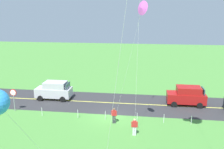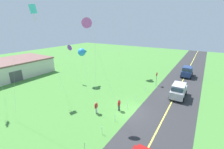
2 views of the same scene
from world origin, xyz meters
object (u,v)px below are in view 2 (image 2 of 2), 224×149
object	(u,v)px
car_suv_foreground	(179,90)
kite_red_low	(87,23)
person_adult_near	(119,105)
kite_cyan_top	(70,48)
stop_sign	(157,76)
person_adult_companion	(96,107)
car_parked_east_far	(187,71)
warehouse_distant	(3,70)
kite_purple_back	(82,52)
kite_yellow_high	(34,11)

from	to	relation	value
car_suv_foreground	kite_red_low	bearing A→B (deg)	141.35
person_adult_near	kite_cyan_top	xyz separation A→B (m)	(4.92, 13.68, 5.81)
stop_sign	kite_red_low	xyz separation A→B (m)	(-13.73, 4.25, 9.15)
person_adult_companion	car_suv_foreground	bearing A→B (deg)	27.48
person_adult_near	kite_red_low	xyz separation A→B (m)	(-2.43, 2.71, 10.08)
stop_sign	person_adult_near	bearing A→B (deg)	172.26
car_suv_foreground	car_parked_east_far	world-z (taller)	same
stop_sign	kite_cyan_top	size ratio (longest dim) A/B	0.35
car_suv_foreground	warehouse_distant	bearing A→B (deg)	106.32
car_suv_foreground	stop_sign	size ratio (longest dim) A/B	1.72
car_parked_east_far	kite_purple_back	distance (m)	22.81
person_adult_near	kite_red_low	bearing A→B (deg)	-98.43
warehouse_distant	kite_cyan_top	bearing A→B (deg)	-65.23
stop_sign	person_adult_companion	size ratio (longest dim) A/B	1.60
person_adult_near	person_adult_companion	world-z (taller)	same
person_adult_companion	kite_yellow_high	distance (m)	15.50
kite_yellow_high	warehouse_distant	size ratio (longest dim) A/B	0.74
kite_cyan_top	kite_purple_back	distance (m)	3.01
car_parked_east_far	person_adult_near	size ratio (longest dim) A/B	2.75
kite_red_low	kite_cyan_top	bearing A→B (deg)	56.16
car_parked_east_far	stop_sign	size ratio (longest dim) A/B	1.72
kite_yellow_high	warehouse_distant	world-z (taller)	kite_yellow_high
car_suv_foreground	stop_sign	xyz separation A→B (m)	(2.99, 4.34, 0.65)
kite_red_low	kite_cyan_top	world-z (taller)	kite_red_low
stop_sign	warehouse_distant	xyz separation A→B (m)	(-12.78, 29.10, -0.05)
car_parked_east_far	kite_yellow_high	world-z (taller)	kite_yellow_high
car_suv_foreground	stop_sign	distance (m)	5.31
person_adult_companion	kite_yellow_high	size ratio (longest dim) A/B	0.12
kite_yellow_high	kite_purple_back	bearing A→B (deg)	-12.47
kite_red_low	kite_yellow_high	distance (m)	9.75
stop_sign	person_adult_companion	xyz separation A→B (m)	(-13.39, 3.68, -0.94)
person_adult_companion	kite_purple_back	size ratio (longest dim) A/B	0.24
kite_red_low	warehouse_distant	xyz separation A→B (m)	(0.95, 24.85, -9.19)
car_parked_east_far	person_adult_companion	bearing A→B (deg)	160.51
car_suv_foreground	stop_sign	bearing A→B (deg)	55.46
kite_cyan_top	kite_purple_back	size ratio (longest dim) A/B	1.07
kite_red_low	warehouse_distant	bearing A→B (deg)	87.81
car_parked_east_far	stop_sign	distance (m)	9.72
stop_sign	kite_yellow_high	bearing A→B (deg)	134.19
person_adult_companion	kite_yellow_high	world-z (taller)	kite_yellow_high
stop_sign	kite_yellow_high	world-z (taller)	kite_yellow_high
person_adult_companion	kite_purple_back	distance (m)	12.32
warehouse_distant	car_suv_foreground	bearing A→B (deg)	-73.68
person_adult_near	kite_yellow_high	distance (m)	17.13
car_parked_east_far	warehouse_distant	distance (m)	39.63
kite_red_low	person_adult_companion	bearing A→B (deg)	-59.02
car_parked_east_far	kite_yellow_high	distance (m)	30.81
person_adult_companion	kite_purple_back	bearing A→B (deg)	115.47
stop_sign	kite_purple_back	distance (m)	14.43
car_parked_east_far	kite_purple_back	size ratio (longest dim) A/B	0.65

